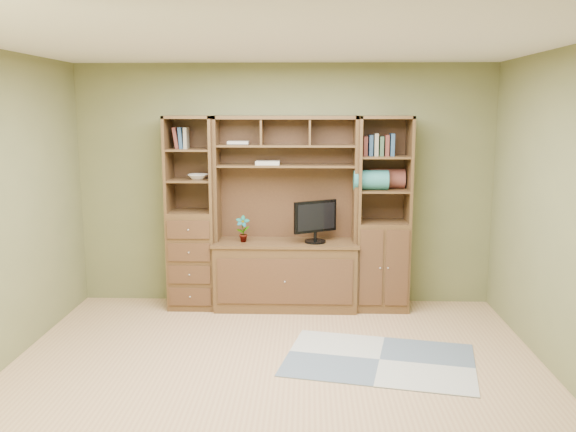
{
  "coord_description": "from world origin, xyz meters",
  "views": [
    {
      "loc": [
        0.26,
        -4.58,
        2.12
      ],
      "look_at": [
        0.06,
        1.2,
        1.1
      ],
      "focal_mm": 38.0,
      "sensor_mm": 36.0,
      "label": 1
    }
  ],
  "objects_px": {
    "center_hutch": "(286,214)",
    "right_tower": "(383,214)",
    "left_tower": "(192,213)",
    "monitor": "(315,214)"
  },
  "relations": [
    {
      "from": "left_tower",
      "to": "right_tower",
      "type": "distance_m",
      "value": 2.02
    },
    {
      "from": "left_tower",
      "to": "monitor",
      "type": "xyz_separation_m",
      "value": [
        1.31,
        -0.07,
        0.01
      ]
    },
    {
      "from": "left_tower",
      "to": "right_tower",
      "type": "relative_size",
      "value": 1.0
    },
    {
      "from": "center_hutch",
      "to": "right_tower",
      "type": "distance_m",
      "value": 1.03
    },
    {
      "from": "right_tower",
      "to": "monitor",
      "type": "height_order",
      "value": "right_tower"
    },
    {
      "from": "monitor",
      "to": "left_tower",
      "type": "bearing_deg",
      "value": 146.13
    },
    {
      "from": "center_hutch",
      "to": "right_tower",
      "type": "bearing_deg",
      "value": 2.23
    },
    {
      "from": "monitor",
      "to": "center_hutch",
      "type": "bearing_deg",
      "value": 143.02
    },
    {
      "from": "center_hutch",
      "to": "monitor",
      "type": "bearing_deg",
      "value": -6.37
    },
    {
      "from": "center_hutch",
      "to": "left_tower",
      "type": "relative_size",
      "value": 1.0
    }
  ]
}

